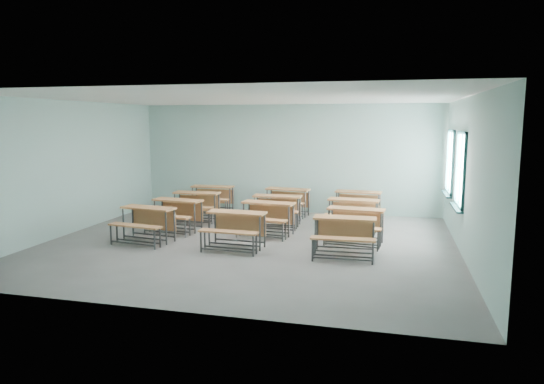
{
  "coord_description": "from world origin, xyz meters",
  "views": [
    {
      "loc": [
        3.07,
        -10.12,
        2.72
      ],
      "look_at": [
        0.24,
        1.2,
        1.0
      ],
      "focal_mm": 32.0,
      "sensor_mm": 36.0,
      "label": 1
    }
  ],
  "objects_px": {
    "desk_unit_r2c2": "(353,210)",
    "desk_unit_r3c2": "(358,201)",
    "desk_unit_r2c1": "(276,206)",
    "desk_unit_r3c0": "(212,195)",
    "desk_unit_r1c1": "(267,213)",
    "desk_unit_r2c0": "(195,202)",
    "desk_unit_r0c2": "(344,231)",
    "desk_unit_r1c2": "(355,221)",
    "desk_unit_r1c0": "(175,210)",
    "desk_unit_r3c1": "(287,198)",
    "desk_unit_r0c0": "(146,219)",
    "desk_unit_r0c1": "(235,224)"
  },
  "relations": [
    {
      "from": "desk_unit_r2c2",
      "to": "desk_unit_r3c2",
      "type": "bearing_deg",
      "value": 94.22
    },
    {
      "from": "desk_unit_r2c1",
      "to": "desk_unit_r3c0",
      "type": "relative_size",
      "value": 0.99
    },
    {
      "from": "desk_unit_r1c1",
      "to": "desk_unit_r2c0",
      "type": "relative_size",
      "value": 1.05
    },
    {
      "from": "desk_unit_r0c2",
      "to": "desk_unit_r1c2",
      "type": "bearing_deg",
      "value": 81.18
    },
    {
      "from": "desk_unit_r1c0",
      "to": "desk_unit_r3c1",
      "type": "xyz_separation_m",
      "value": [
        2.25,
        2.57,
        0.0
      ]
    },
    {
      "from": "desk_unit_r1c0",
      "to": "desk_unit_r3c1",
      "type": "height_order",
      "value": "same"
    },
    {
      "from": "desk_unit_r2c0",
      "to": "desk_unit_r0c0",
      "type": "bearing_deg",
      "value": -95.28
    },
    {
      "from": "desk_unit_r2c0",
      "to": "desk_unit_r3c0",
      "type": "bearing_deg",
      "value": 89.97
    },
    {
      "from": "desk_unit_r0c0",
      "to": "desk_unit_r2c2",
      "type": "relative_size",
      "value": 1.03
    },
    {
      "from": "desk_unit_r1c1",
      "to": "desk_unit_r3c2",
      "type": "bearing_deg",
      "value": 56.47
    },
    {
      "from": "desk_unit_r1c0",
      "to": "desk_unit_r0c0",
      "type": "bearing_deg",
      "value": -91.25
    },
    {
      "from": "desk_unit_r1c0",
      "to": "desk_unit_r3c0",
      "type": "xyz_separation_m",
      "value": [
        -0.04,
        2.57,
        0.0
      ]
    },
    {
      "from": "desk_unit_r0c0",
      "to": "desk_unit_r1c1",
      "type": "distance_m",
      "value": 2.8
    },
    {
      "from": "desk_unit_r2c0",
      "to": "desk_unit_r2c2",
      "type": "height_order",
      "value": "same"
    },
    {
      "from": "desk_unit_r0c0",
      "to": "desk_unit_r3c2",
      "type": "distance_m",
      "value": 5.78
    },
    {
      "from": "desk_unit_r2c0",
      "to": "desk_unit_r3c0",
      "type": "relative_size",
      "value": 0.98
    },
    {
      "from": "desk_unit_r1c0",
      "to": "desk_unit_r2c1",
      "type": "distance_m",
      "value": 2.59
    },
    {
      "from": "desk_unit_r1c2",
      "to": "desk_unit_r2c2",
      "type": "relative_size",
      "value": 1.01
    },
    {
      "from": "desk_unit_r0c0",
      "to": "desk_unit_r0c1",
      "type": "bearing_deg",
      "value": 6.55
    },
    {
      "from": "desk_unit_r1c1",
      "to": "desk_unit_r3c2",
      "type": "distance_m",
      "value": 3.08
    },
    {
      "from": "desk_unit_r0c2",
      "to": "desk_unit_r3c0",
      "type": "relative_size",
      "value": 0.99
    },
    {
      "from": "desk_unit_r3c0",
      "to": "desk_unit_r1c0",
      "type": "bearing_deg",
      "value": -92.02
    },
    {
      "from": "desk_unit_r3c0",
      "to": "desk_unit_r3c2",
      "type": "xyz_separation_m",
      "value": [
        4.31,
        -0.04,
        0.0
      ]
    },
    {
      "from": "desk_unit_r2c1",
      "to": "desk_unit_r2c2",
      "type": "relative_size",
      "value": 0.97
    },
    {
      "from": "desk_unit_r2c2",
      "to": "desk_unit_r3c1",
      "type": "height_order",
      "value": "same"
    },
    {
      "from": "desk_unit_r1c1",
      "to": "desk_unit_r3c2",
      "type": "height_order",
      "value": "same"
    },
    {
      "from": "desk_unit_r3c1",
      "to": "desk_unit_r3c2",
      "type": "relative_size",
      "value": 1.02
    },
    {
      "from": "desk_unit_r1c0",
      "to": "desk_unit_r1c2",
      "type": "bearing_deg",
      "value": 5.26
    },
    {
      "from": "desk_unit_r2c1",
      "to": "desk_unit_r3c2",
      "type": "bearing_deg",
      "value": 30.97
    },
    {
      "from": "desk_unit_r0c2",
      "to": "desk_unit_r3c0",
      "type": "bearing_deg",
      "value": 136.61
    },
    {
      "from": "desk_unit_r0c2",
      "to": "desk_unit_r2c1",
      "type": "bearing_deg",
      "value": 126.98
    },
    {
      "from": "desk_unit_r2c2",
      "to": "desk_unit_r0c0",
      "type": "bearing_deg",
      "value": -148.32
    },
    {
      "from": "desk_unit_r0c2",
      "to": "desk_unit_r3c1",
      "type": "distance_m",
      "value": 4.32
    },
    {
      "from": "desk_unit_r1c0",
      "to": "desk_unit_r3c0",
      "type": "distance_m",
      "value": 2.57
    },
    {
      "from": "desk_unit_r0c2",
      "to": "desk_unit_r2c2",
      "type": "xyz_separation_m",
      "value": [
        -0.02,
        2.34,
        0.0
      ]
    },
    {
      "from": "desk_unit_r2c2",
      "to": "desk_unit_r3c2",
      "type": "height_order",
      "value": "same"
    },
    {
      "from": "desk_unit_r0c2",
      "to": "desk_unit_r2c0",
      "type": "bearing_deg",
      "value": 147.66
    },
    {
      "from": "desk_unit_r1c1",
      "to": "desk_unit_r2c2",
      "type": "relative_size",
      "value": 1.02
    },
    {
      "from": "desk_unit_r3c2",
      "to": "desk_unit_r2c2",
      "type": "bearing_deg",
      "value": -85.85
    },
    {
      "from": "desk_unit_r1c1",
      "to": "desk_unit_r2c2",
      "type": "bearing_deg",
      "value": 31.78
    },
    {
      "from": "desk_unit_r1c1",
      "to": "desk_unit_r3c1",
      "type": "bearing_deg",
      "value": 97.44
    },
    {
      "from": "desk_unit_r1c2",
      "to": "desk_unit_r3c0",
      "type": "height_order",
      "value": "same"
    },
    {
      "from": "desk_unit_r0c0",
      "to": "desk_unit_r0c1",
      "type": "relative_size",
      "value": 1.05
    },
    {
      "from": "desk_unit_r3c0",
      "to": "desk_unit_r3c1",
      "type": "bearing_deg",
      "value": -2.89
    },
    {
      "from": "desk_unit_r2c1",
      "to": "desk_unit_r3c1",
      "type": "xyz_separation_m",
      "value": [
        -0.03,
        1.34,
        0.0
      ]
    },
    {
      "from": "desk_unit_r0c0",
      "to": "desk_unit_r1c2",
      "type": "relative_size",
      "value": 1.02
    },
    {
      "from": "desk_unit_r0c1",
      "to": "desk_unit_r1c2",
      "type": "height_order",
      "value": "same"
    },
    {
      "from": "desk_unit_r1c2",
      "to": "desk_unit_r2c0",
      "type": "distance_m",
      "value": 4.65
    },
    {
      "from": "desk_unit_r2c0",
      "to": "desk_unit_r3c1",
      "type": "relative_size",
      "value": 0.95
    },
    {
      "from": "desk_unit_r0c2",
      "to": "desk_unit_r1c1",
      "type": "distance_m",
      "value": 2.44
    }
  ]
}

